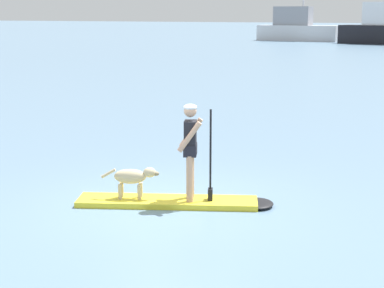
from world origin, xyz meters
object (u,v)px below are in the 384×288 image
Objects in this scene: dog at (133,177)px; moored_boat_port at (297,28)px; person_paddler at (191,145)px; paddleboard at (180,202)px.

moored_boat_port is at bearing 104.21° from dog.
person_paddler is at bearing 21.90° from dog.
person_paddler is 1.18m from dog.
dog is at bearing -158.10° from paddleboard.
moored_boat_port reaches higher than paddleboard.
person_paddler is at bearing 21.90° from paddleboard.
moored_boat_port is at bearing 104.91° from paddleboard.
dog is at bearing -158.10° from person_paddler.
paddleboard is 67.05m from moored_boat_port.
person_paddler is 1.72× the size of dog.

